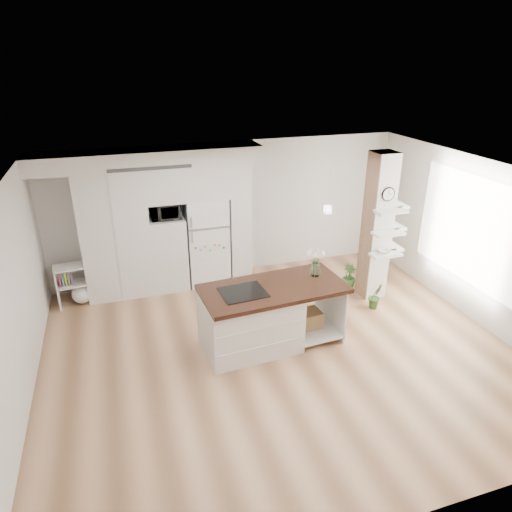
{
  "coord_description": "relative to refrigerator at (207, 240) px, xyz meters",
  "views": [
    {
      "loc": [
        -2.12,
        -5.45,
        4.19
      ],
      "look_at": [
        -0.08,
        0.9,
        1.23
      ],
      "focal_mm": 32.0,
      "sensor_mm": 36.0,
      "label": 1
    }
  ],
  "objects": [
    {
      "name": "pendant_light",
      "position": [
        2.23,
        -2.53,
        1.24
      ],
      "size": [
        0.12,
        0.12,
        0.1
      ],
      "primitive_type": "cylinder",
      "color": "white",
      "rests_on": "room"
    },
    {
      "name": "cabinet_wall",
      "position": [
        -0.92,
        -0.01,
        0.63
      ],
      "size": [
        4.0,
        0.71,
        2.7
      ],
      "color": "white",
      "rests_on": "floor"
    },
    {
      "name": "decor_bowl",
      "position": [
        2.82,
        -1.78,
        0.13
      ],
      "size": [
        0.22,
        0.22,
        0.05
      ],
      "primitive_type": "imported",
      "color": "white",
      "rests_on": "column"
    },
    {
      "name": "window",
      "position": [
        4.0,
        -2.38,
        0.62
      ],
      "size": [
        0.0,
        2.4,
        2.4
      ],
      "primitive_type": "plane",
      "rotation": [
        1.57,
        0.0,
        -1.57
      ],
      "color": "white",
      "rests_on": "room"
    },
    {
      "name": "column",
      "position": [
        2.9,
        -1.55,
        0.48
      ],
      "size": [
        0.69,
        0.9,
        2.7
      ],
      "color": "silver",
      "rests_on": "floor"
    },
    {
      "name": "floor_plant_a",
      "position": [
        2.62,
        -1.97,
        -0.64
      ],
      "size": [
        0.32,
        0.29,
        0.47
      ],
      "primitive_type": "imported",
      "rotation": [
        0.0,
        0.0,
        0.38
      ],
      "color": "#3A692A",
      "rests_on": "floor"
    },
    {
      "name": "floor_plant_b",
      "position": [
        2.55,
        -1.12,
        -0.63
      ],
      "size": [
        0.35,
        0.35,
        0.48
      ],
      "primitive_type": "imported",
      "rotation": [
        0.0,
        0.0,
        0.34
      ],
      "color": "#3A692A",
      "rests_on": "floor"
    },
    {
      "name": "shelf_plant",
      "position": [
        3.15,
        -1.38,
        0.65
      ],
      "size": [
        0.27,
        0.23,
        0.3
      ],
      "primitive_type": "imported",
      "color": "#3A692A",
      "rests_on": "column"
    },
    {
      "name": "bookshelf",
      "position": [
        -2.45,
        -0.18,
        -0.54
      ],
      "size": [
        0.68,
        0.44,
        0.76
      ],
      "rotation": [
        0.0,
        0.0,
        0.11
      ],
      "color": "white",
      "rests_on": "floor"
    },
    {
      "name": "kitchen_island",
      "position": [
        0.26,
        -2.44,
        -0.37
      ],
      "size": [
        2.25,
        1.19,
        1.55
      ],
      "rotation": [
        0.0,
        0.0,
        0.07
      ],
      "color": "white",
      "rests_on": "floor"
    },
    {
      "name": "floor",
      "position": [
        0.53,
        -2.68,
        -0.88
      ],
      "size": [
        7.0,
        6.0,
        0.01
      ],
      "primitive_type": "cube",
      "color": "tan",
      "rests_on": "ground"
    },
    {
      "name": "refrigerator",
      "position": [
        0.0,
        0.0,
        0.0
      ],
      "size": [
        0.78,
        0.69,
        1.75
      ],
      "color": "white",
      "rests_on": "floor"
    },
    {
      "name": "room",
      "position": [
        0.53,
        -2.68,
        0.98
      ],
      "size": [
        7.04,
        6.04,
        2.72
      ],
      "color": "white",
      "rests_on": "ground"
    },
    {
      "name": "microwave",
      "position": [
        -0.75,
        -0.06,
        0.69
      ],
      "size": [
        0.54,
        0.37,
        0.3
      ],
      "primitive_type": "imported",
      "color": "#2D2D2D",
      "rests_on": "cabinet_wall"
    }
  ]
}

